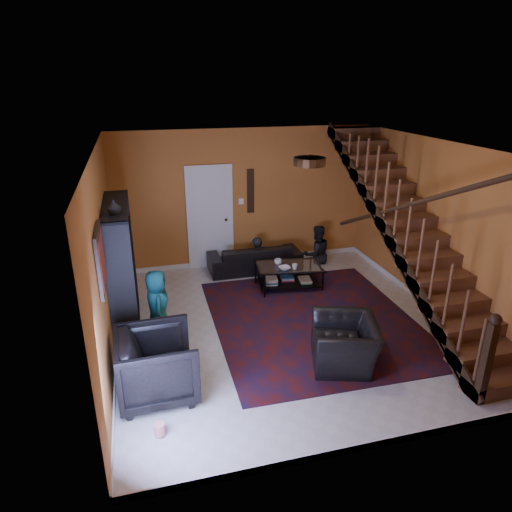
{
  "coord_description": "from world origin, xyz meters",
  "views": [
    {
      "loc": [
        -2.1,
        -6.08,
        3.71
      ],
      "look_at": [
        -0.36,
        0.4,
        1.07
      ],
      "focal_mm": 32.0,
      "sensor_mm": 36.0,
      "label": 1
    }
  ],
  "objects_px": {
    "sofa": "(255,257)",
    "coffee_table": "(289,275)",
    "armchair_left": "(157,365)",
    "armchair_right": "(345,343)",
    "bookshelf": "(123,271)"
  },
  "relations": [
    {
      "from": "sofa",
      "to": "coffee_table",
      "type": "relative_size",
      "value": 1.48
    },
    {
      "from": "sofa",
      "to": "armchair_left",
      "type": "distance_m",
      "value": 4.15
    },
    {
      "from": "sofa",
      "to": "armchair_left",
      "type": "bearing_deg",
      "value": 58.52
    },
    {
      "from": "armchair_left",
      "to": "armchair_right",
      "type": "distance_m",
      "value": 2.52
    },
    {
      "from": "armchair_right",
      "to": "coffee_table",
      "type": "relative_size",
      "value": 0.77
    },
    {
      "from": "sofa",
      "to": "armchair_right",
      "type": "xyz_separation_m",
      "value": [
        0.35,
        -3.5,
        0.04
      ]
    },
    {
      "from": "armchair_left",
      "to": "coffee_table",
      "type": "xyz_separation_m",
      "value": [
        2.56,
        2.54,
        -0.18
      ]
    },
    {
      "from": "bookshelf",
      "to": "coffee_table",
      "type": "height_order",
      "value": "bookshelf"
    },
    {
      "from": "armchair_right",
      "to": "bookshelf",
      "type": "bearing_deg",
      "value": -104.41
    },
    {
      "from": "armchair_left",
      "to": "coffee_table",
      "type": "bearing_deg",
      "value": -47.09
    },
    {
      "from": "armchair_left",
      "to": "sofa",
      "type": "bearing_deg",
      "value": -33.32
    },
    {
      "from": "sofa",
      "to": "armchair_right",
      "type": "relative_size",
      "value": 1.93
    },
    {
      "from": "armchair_left",
      "to": "coffee_table",
      "type": "height_order",
      "value": "armchair_left"
    },
    {
      "from": "sofa",
      "to": "coffee_table",
      "type": "xyz_separation_m",
      "value": [
        0.39,
        -1.0,
        -0.02
      ]
    },
    {
      "from": "sofa",
      "to": "armchair_right",
      "type": "height_order",
      "value": "armchair_right"
    }
  ]
}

